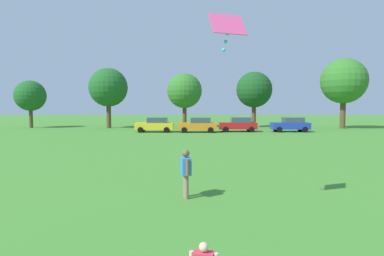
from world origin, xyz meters
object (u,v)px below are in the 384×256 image
tree_left (108,88)px  tree_right (254,90)px  parked_car_yellow_0 (155,125)px  parked_car_red_2 (238,124)px  tree_far_left (30,96)px  kite (227,27)px  parked_car_orange_1 (198,125)px  tree_center (185,91)px  adult_bystander (186,169)px  parked_car_blue_3 (291,124)px  tree_far_right (344,81)px

tree_left → tree_right: tree_left is taller
parked_car_yellow_0 → parked_car_red_2: 9.65m
parked_car_red_2 → tree_far_left: size_ratio=0.66×
parked_car_red_2 → tree_right: bearing=-112.3°
kite → parked_car_orange_1: (-0.42, 27.83, -4.25)m
tree_center → tree_right: tree_right is taller
adult_bystander → parked_car_blue_3: 29.48m
parked_car_blue_3 → tree_far_left: 34.46m
parked_car_red_2 → tree_far_right: size_ratio=0.46×
adult_bystander → tree_center: 35.08m
tree_far_left → parked_car_red_2: bearing=-13.4°
tree_right → tree_center: bearing=-177.9°
kite → parked_car_red_2: kite is taller
adult_bystander → tree_left: bearing=7.6°
tree_far_left → tree_far_right: tree_far_right is taller
parked_car_yellow_0 → parked_car_orange_1: bearing=177.6°
parked_car_orange_1 → tree_center: tree_center is taller
tree_far_right → parked_car_orange_1: bearing=-161.8°
tree_left → kite: bearing=-70.4°
parked_car_blue_3 → tree_right: (-2.81, 8.03, 4.40)m
kite → tree_far_right: size_ratio=0.12×
adult_bystander → kite: size_ratio=1.47×
tree_far_left → tree_far_right: bearing=-1.5°
parked_car_orange_1 → parked_car_red_2: same height
kite → tree_right: size_ratio=0.14×
kite → parked_car_orange_1: kite is taller
adult_bystander → tree_right: bearing=-24.9°
adult_bystander → parked_car_blue_3: bearing=-34.0°
parked_car_blue_3 → tree_right: tree_right is taller
tree_right → adult_bystander: bearing=-103.9°
adult_bystander → tree_left: (-11.34, 33.61, 4.54)m
parked_car_orange_1 → tree_center: 9.58m
parked_car_yellow_0 → adult_bystander: bearing=98.9°
tree_center → parked_car_orange_1: bearing=-78.0°
kite → parked_car_red_2: bearing=81.5°
tree_left → tree_center: bearing=6.7°
parked_car_blue_3 → tree_right: size_ratio=0.55×
kite → parked_car_yellow_0: bearing=100.8°
tree_center → tree_right: 9.74m
tree_center → parked_car_blue_3: bearing=-31.4°
parked_car_yellow_0 → tree_right: bearing=-146.3°
kite → parked_car_yellow_0: size_ratio=0.25×
kite → tree_far_right: (18.88, 34.18, 1.15)m
adult_bystander → parked_car_blue_3: (11.49, 27.15, -0.08)m
parked_car_yellow_0 → parked_car_orange_1: size_ratio=1.00×
tree_left → tree_center: size_ratio=1.08×
parked_car_yellow_0 → parked_car_red_2: (9.63, 0.70, 0.00)m
parked_car_blue_3 → tree_right: bearing=-70.7°
kite → tree_center: 36.31m
kite → tree_far_right: 39.06m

